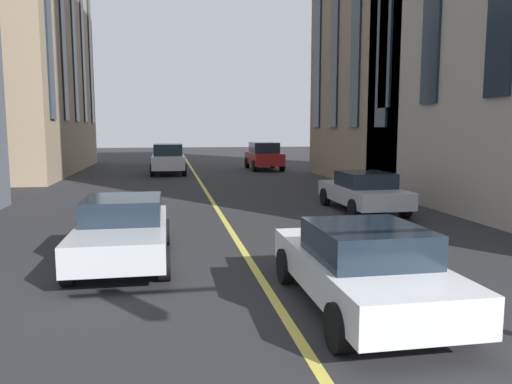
% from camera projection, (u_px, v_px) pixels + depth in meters
% --- Properties ---
extents(lane_centre_line, '(80.00, 0.16, 0.01)m').
position_uv_depth(lane_centre_line, '(220.00, 214.00, 16.58)').
color(lane_centre_line, '#D8C64C').
rests_on(lane_centre_line, ground_plane).
extents(car_silver_oncoming, '(4.40, 1.95, 1.37)m').
position_uv_depth(car_silver_oncoming, '(363.00, 191.00, 17.10)').
color(car_silver_oncoming, '#B7BABF').
rests_on(car_silver_oncoming, ground_plane).
extents(car_white_mid, '(4.40, 1.95, 1.37)m').
position_uv_depth(car_white_mid, '(168.00, 157.00, 37.58)').
color(car_white_mid, silver).
rests_on(car_white_mid, ground_plane).
extents(car_white_far, '(4.70, 2.14, 1.88)m').
position_uv_depth(car_white_far, '(168.00, 159.00, 31.17)').
color(car_white_far, silver).
rests_on(car_white_far, ground_plane).
extents(car_white_parked_a, '(4.40, 1.95, 1.37)m').
position_uv_depth(car_white_parked_a, '(362.00, 265.00, 7.80)').
color(car_white_parked_a, silver).
rests_on(car_white_parked_a, ground_plane).
extents(car_red_parked_b, '(4.70, 2.14, 1.88)m').
position_uv_depth(car_red_parked_b, '(264.00, 156.00, 34.49)').
color(car_red_parked_b, '#B21E1E').
rests_on(car_red_parked_b, ground_plane).
extents(car_silver_trailing, '(4.40, 1.95, 1.37)m').
position_uv_depth(car_silver_trailing, '(123.00, 229.00, 10.59)').
color(car_silver_trailing, '#B7BABF').
rests_on(car_silver_trailing, ground_plane).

